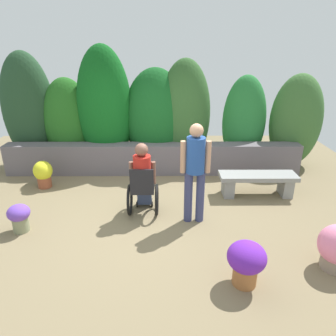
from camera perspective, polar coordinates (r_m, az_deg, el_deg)
ground_plane at (r=5.61m, az=-3.57°, el=-8.49°), size 10.19×10.19×0.00m
stone_retaining_wall at (r=7.20m, az=-2.83°, el=1.74°), size 6.80×0.39×0.71m
hedge_backdrop at (r=7.49m, az=-3.94°, el=9.57°), size 7.69×1.10×2.86m
stone_bench at (r=6.39m, az=16.23°, el=-2.37°), size 1.52×0.45×0.46m
person_in_wheelchair at (r=5.38m, az=-4.69°, el=-2.46°), size 0.53×0.66×1.33m
person_standing_companion at (r=5.00m, az=5.06°, el=0.13°), size 0.49×0.30×1.71m
flower_pot_purple_near at (r=4.10m, az=14.30°, el=-16.34°), size 0.49×0.49×0.60m
flower_pot_red_accent at (r=6.99m, az=-22.10°, el=-0.91°), size 0.39×0.39×0.58m
flower_pot_small_foreground at (r=5.55m, az=-25.85°, el=-8.04°), size 0.35×0.35×0.47m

